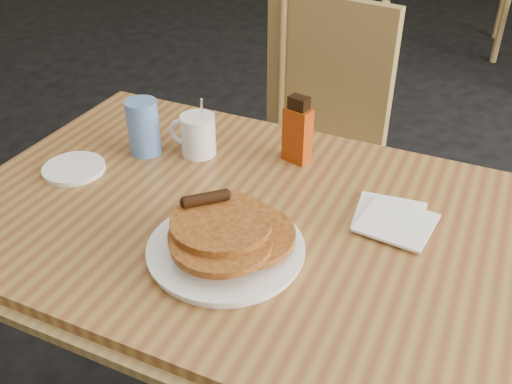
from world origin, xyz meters
TOP-DOWN VIEW (x-y plane):
  - main_table at (-0.01, 0.04)m, footprint 1.33×0.95m
  - chair_main_far at (-0.04, 0.76)m, footprint 0.54×0.54m
  - pancake_plate at (0.01, -0.10)m, footprint 0.31×0.31m
  - coffee_mug at (-0.21, 0.23)m, footprint 0.12×0.09m
  - syrup_bottle at (0.03, 0.29)m, footprint 0.07×0.06m
  - napkin_stack at (0.30, 0.11)m, footprint 0.17×0.18m
  - blue_tumbler at (-0.33, 0.19)m, footprint 0.10×0.10m
  - side_saucer at (-0.45, 0.05)m, footprint 0.19×0.19m

SIDE VIEW (x-z plane):
  - chair_main_far at x=-0.04m, z-range 0.10..1.09m
  - main_table at x=-0.01m, z-range 0.33..1.08m
  - napkin_stack at x=0.30m, z-range 0.75..0.76m
  - side_saucer at x=-0.45m, z-range 0.75..0.76m
  - pancake_plate at x=0.01m, z-range 0.73..0.83m
  - coffee_mug at x=-0.21m, z-range 0.72..0.88m
  - blue_tumbler at x=-0.33m, z-range 0.75..0.89m
  - syrup_bottle at x=0.03m, z-range 0.74..0.91m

